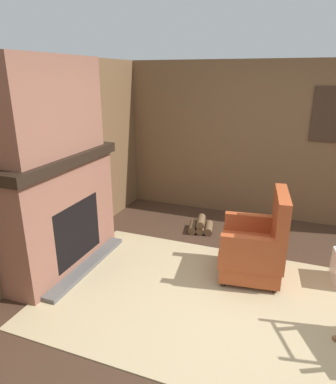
% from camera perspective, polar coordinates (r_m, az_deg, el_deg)
% --- Properties ---
extents(ground_plane, '(14.00, 14.00, 0.00)m').
position_cam_1_polar(ground_plane, '(3.64, 13.11, -17.71)').
color(ground_plane, '#3D281C').
extents(wood_panel_wall_left, '(0.06, 5.26, 2.36)m').
position_cam_1_polar(wood_panel_wall_left, '(4.05, -20.54, 3.94)').
color(wood_panel_wall_left, brown).
rests_on(wood_panel_wall_left, ground).
extents(wood_panel_wall_back, '(5.26, 0.09, 2.36)m').
position_cam_1_polar(wood_panel_wall_back, '(5.38, 17.89, 7.85)').
color(wood_panel_wall_back, brown).
rests_on(wood_panel_wall_back, ground).
extents(fireplace_hearth, '(0.61, 1.67, 1.34)m').
position_cam_1_polar(fireplace_hearth, '(4.06, -17.10, -3.33)').
color(fireplace_hearth, brown).
rests_on(fireplace_hearth, ground).
extents(chimney_breast, '(0.35, 1.38, 1.00)m').
position_cam_1_polar(chimney_breast, '(3.79, -19.01, 13.31)').
color(chimney_breast, brown).
rests_on(chimney_breast, fireplace_hearth).
extents(area_rug, '(3.48, 2.15, 0.01)m').
position_cam_1_polar(area_rug, '(3.61, 8.35, -17.66)').
color(area_rug, tan).
rests_on(area_rug, ground).
extents(armchair, '(0.74, 0.77, 1.00)m').
position_cam_1_polar(armchair, '(3.90, 14.43, -8.94)').
color(armchair, '#A84723').
rests_on(armchair, ground).
extents(firewood_stack, '(0.39, 0.38, 0.21)m').
position_cam_1_polar(firewood_stack, '(4.97, 5.49, -5.65)').
color(firewood_stack, brown).
rests_on(firewood_stack, ground).
extents(oil_lamp_vase, '(0.11, 0.11, 0.29)m').
position_cam_1_polar(oil_lamp_vase, '(3.68, -21.39, 6.62)').
color(oil_lamp_vase, '#47708E').
rests_on(oil_lamp_vase, fireplace_hearth).
extents(storage_case, '(0.13, 0.26, 0.12)m').
position_cam_1_polar(storage_case, '(4.36, -13.70, 8.56)').
color(storage_case, gray).
rests_on(storage_case, fireplace_hearth).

